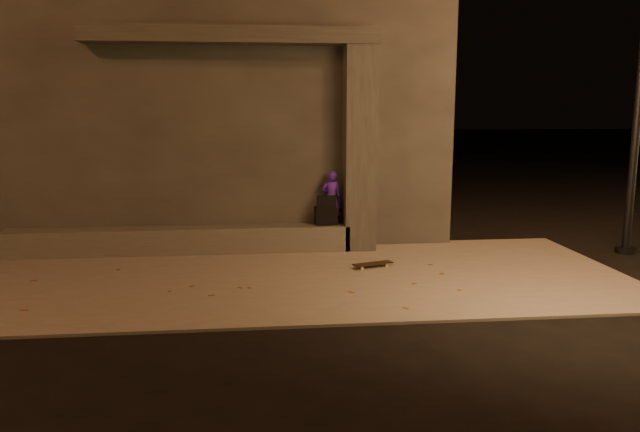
{
  "coord_description": "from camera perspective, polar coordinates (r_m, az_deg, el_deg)",
  "views": [
    {
      "loc": [
        -0.19,
        -7.23,
        2.61
      ],
      "look_at": [
        0.81,
        2.0,
        0.96
      ],
      "focal_mm": 35.0,
      "sensor_mm": 36.0,
      "label": 1
    }
  ],
  "objects": [
    {
      "name": "ground",
      "position": [
        7.69,
        -4.45,
        -9.8
      ],
      "size": [
        120.0,
        120.0,
        0.0
      ],
      "primitive_type": "plane",
      "color": "black",
      "rests_on": "ground"
    },
    {
      "name": "building",
      "position": [
        13.75,
        -9.67,
        9.92
      ],
      "size": [
        9.0,
        5.1,
        5.22
      ],
      "color": "#343230",
      "rests_on": "ground"
    },
    {
      "name": "sidewalk",
      "position": [
        9.59,
        -4.82,
        -5.64
      ],
      "size": [
        11.0,
        4.4,
        0.04
      ],
      "primitive_type": "cube",
      "color": "slate",
      "rests_on": "ground"
    },
    {
      "name": "ledge",
      "position": [
        11.31,
        -12.68,
        -2.15
      ],
      "size": [
        6.0,
        0.55,
        0.45
      ],
      "primitive_type": "cube",
      "color": "#54524C",
      "rests_on": "sidewalk"
    },
    {
      "name": "canopy",
      "position": [
        11.1,
        -8.03,
        16.03
      ],
      "size": [
        5.0,
        0.7,
        0.28
      ],
      "primitive_type": "cube",
      "color": "#343230",
      "rests_on": "column"
    },
    {
      "name": "skateboarder",
      "position": [
        11.19,
        1.05,
        1.68
      ],
      "size": [
        0.37,
        0.26,
        0.98
      ],
      "primitive_type": "imported",
      "rotation": [
        0.0,
        0.0,
        3.08
      ],
      "color": "#3F189F",
      "rests_on": "ledge"
    },
    {
      "name": "skateboard",
      "position": [
        10.08,
        4.84,
        -4.39
      ],
      "size": [
        0.69,
        0.37,
        0.07
      ],
      "rotation": [
        0.0,
        0.0,
        0.31
      ],
      "color": "black",
      "rests_on": "sidewalk"
    },
    {
      "name": "backpack",
      "position": [
        11.22,
        0.54,
        0.15
      ],
      "size": [
        0.4,
        0.27,
        0.55
      ],
      "rotation": [
        0.0,
        0.0,
        0.04
      ],
      "color": "black",
      "rests_on": "ledge"
    },
    {
      "name": "column",
      "position": [
        11.17,
        3.62,
        6.1
      ],
      "size": [
        0.55,
        0.55,
        3.6
      ],
      "primitive_type": "cube",
      "color": "#343230",
      "rests_on": "sidewalk"
    }
  ]
}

